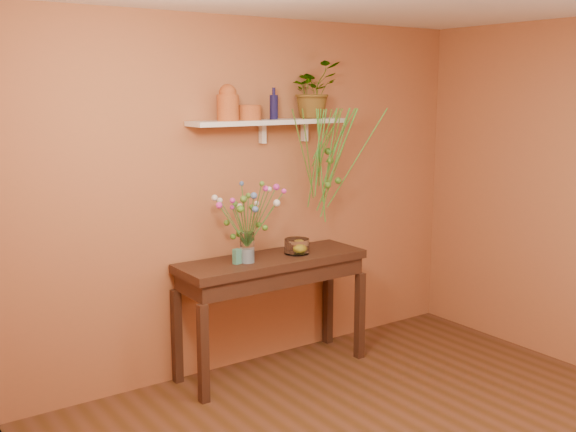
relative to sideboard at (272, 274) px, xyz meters
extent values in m
cube|color=#AC643C|center=(0.02, 0.26, 0.58)|extent=(4.00, 0.04, 2.70)
cube|color=#AC643C|center=(-1.98, -1.74, 0.58)|extent=(0.04, 4.00, 2.70)
cube|color=#3D2216|center=(0.00, 0.00, 0.10)|extent=(1.49, 0.48, 0.06)
cube|color=#3D2216|center=(0.00, 0.00, 0.00)|extent=(1.43, 0.44, 0.13)
cube|color=#3D2216|center=(-0.71, -0.21, -0.42)|extent=(0.06, 0.06, 0.71)
cube|color=#3D2216|center=(0.71, -0.21, -0.42)|extent=(0.06, 0.06, 0.71)
cube|color=#3D2216|center=(-0.71, 0.21, -0.42)|extent=(0.06, 0.06, 0.71)
cube|color=#3D2216|center=(0.71, 0.21, -0.42)|extent=(0.06, 0.06, 0.71)
cube|color=white|center=(0.07, 0.13, 1.15)|extent=(1.30, 0.24, 0.04)
cube|color=white|center=(0.07, 0.22, 1.05)|extent=(0.04, 0.05, 0.15)
cube|color=white|center=(0.47, 0.22, 1.05)|extent=(0.04, 0.05, 0.15)
cylinder|color=#B75820|center=(-0.30, 0.11, 1.26)|extent=(0.20, 0.20, 0.19)
sphere|color=#B75820|center=(-0.30, 0.11, 1.36)|extent=(0.13, 0.13, 0.13)
cylinder|color=#B75820|center=(-0.11, 0.14, 1.22)|extent=(0.19, 0.19, 0.11)
cylinder|color=#14133E|center=(0.10, 0.12, 1.26)|extent=(0.08, 0.08, 0.18)
cylinder|color=#14133E|center=(0.10, 0.12, 1.38)|extent=(0.03, 0.03, 0.06)
imported|color=#437822|center=(0.49, 0.15, 1.38)|extent=(0.43, 0.38, 0.44)
cylinder|color=#437822|center=(0.32, 0.04, 0.91)|extent=(0.28, 0.10, 0.68)
cylinder|color=green|center=(0.67, 0.01, 1.03)|extent=(0.16, 0.18, 0.44)
cylinder|color=green|center=(0.42, -0.02, 0.90)|extent=(0.06, 0.15, 0.69)
cylinder|color=#437822|center=(0.51, -0.08, 0.88)|extent=(0.16, 0.40, 0.74)
cylinder|color=green|center=(0.62, 0.02, 0.81)|extent=(0.21, 0.12, 0.87)
cylinder|color=green|center=(0.43, -0.01, 0.93)|extent=(0.22, 0.27, 0.63)
cylinder|color=#437822|center=(0.44, -0.08, 0.98)|extent=(0.09, 0.27, 0.54)
cylinder|color=green|center=(0.63, -0.01, 1.01)|extent=(0.13, 0.14, 0.47)
cylinder|color=green|center=(0.75, -0.09, 0.85)|extent=(0.32, 0.36, 0.81)
cylinder|color=#437822|center=(0.55, 0.00, 1.04)|extent=(0.17, 0.05, 0.42)
cylinder|color=green|center=(0.53, 0.04, 1.05)|extent=(0.18, 0.09, 0.40)
cylinder|color=green|center=(0.58, -0.05, 0.84)|extent=(0.19, 0.28, 0.82)
cylinder|color=#437822|center=(0.50, -0.02, 1.02)|extent=(0.11, 0.26, 0.46)
cylinder|color=green|center=(0.61, 0.00, 0.93)|extent=(0.20, 0.10, 0.63)
cylinder|color=green|center=(0.47, 0.01, 0.92)|extent=(0.01, 0.15, 0.64)
cylinder|color=#437822|center=(0.37, 0.05, 0.89)|extent=(0.16, 0.06, 0.71)
cylinder|color=green|center=(0.55, 0.00, 0.87)|extent=(0.04, 0.14, 0.75)
cylinder|color=green|center=(0.37, -0.06, 0.85)|extent=(0.17, 0.41, 0.80)
cylinder|color=#437822|center=(0.64, -0.02, 0.88)|extent=(0.25, 0.10, 0.74)
cylinder|color=green|center=(0.48, 0.02, 0.79)|extent=(0.16, 0.08, 0.91)
sphere|color=#437822|center=(0.51, -0.03, 0.65)|extent=(0.05, 0.05, 0.05)
sphere|color=#437822|center=(0.55, 0.03, 0.91)|extent=(0.05, 0.05, 0.05)
sphere|color=#437822|center=(0.63, -0.01, 0.67)|extent=(0.05, 0.05, 0.05)
sphere|color=#437822|center=(0.54, -0.02, 0.84)|extent=(0.05, 0.05, 0.05)
cylinder|color=white|center=(-0.24, -0.04, 0.24)|extent=(0.11, 0.11, 0.22)
cylinder|color=silver|center=(-0.24, -0.04, 0.19)|extent=(0.10, 0.10, 0.11)
cylinder|color=#386B28|center=(-0.26, -0.11, 0.46)|extent=(0.04, 0.16, 0.40)
sphere|color=#4969A5|center=(-0.28, -0.19, 0.65)|extent=(0.05, 0.05, 0.05)
cylinder|color=#386B28|center=(-0.22, -0.10, 0.49)|extent=(0.05, 0.14, 0.47)
sphere|color=#568731|center=(-0.19, -0.17, 0.73)|extent=(0.04, 0.04, 0.04)
cylinder|color=#386B28|center=(-0.19, -0.08, 0.47)|extent=(0.11, 0.11, 0.43)
sphere|color=#CF34B6|center=(-0.14, -0.13, 0.69)|extent=(0.04, 0.04, 0.04)
cylinder|color=#386B28|center=(-0.15, -0.10, 0.42)|extent=(0.18, 0.14, 0.33)
sphere|color=silver|center=(-0.07, -0.16, 0.58)|extent=(0.05, 0.05, 0.05)
cylinder|color=#386B28|center=(-0.11, -0.09, 0.46)|extent=(0.26, 0.11, 0.40)
sphere|color=#CF34B6|center=(0.02, -0.14, 0.65)|extent=(0.04, 0.04, 0.04)
cylinder|color=#386B28|center=(-0.14, -0.03, 0.46)|extent=(0.21, 0.01, 0.41)
sphere|color=silver|center=(-0.04, -0.03, 0.66)|extent=(0.04, 0.04, 0.04)
cylinder|color=#386B28|center=(-0.10, -0.02, 0.46)|extent=(0.29, 0.05, 0.41)
sphere|color=#CF34B6|center=(0.04, 0.00, 0.67)|extent=(0.05, 0.05, 0.05)
cylinder|color=#386B28|center=(-0.16, 0.03, 0.40)|extent=(0.17, 0.14, 0.29)
sphere|color=silver|center=(-0.08, 0.09, 0.54)|extent=(0.04, 0.04, 0.04)
cylinder|color=#386B28|center=(-0.20, 0.00, 0.39)|extent=(0.10, 0.09, 0.27)
sphere|color=#437822|center=(-0.15, 0.04, 0.53)|extent=(0.05, 0.05, 0.05)
cylinder|color=#386B28|center=(-0.21, 0.00, 0.44)|extent=(0.07, 0.09, 0.36)
sphere|color=#568731|center=(-0.18, 0.04, 0.62)|extent=(0.04, 0.04, 0.04)
cylinder|color=#386B28|center=(-0.23, 0.03, 0.48)|extent=(0.04, 0.13, 0.45)
sphere|color=#4969A5|center=(-0.21, 0.09, 0.70)|extent=(0.04, 0.04, 0.04)
cylinder|color=#386B28|center=(-0.23, 0.06, 0.40)|extent=(0.02, 0.19, 0.29)
sphere|color=#568731|center=(-0.23, 0.15, 0.54)|extent=(0.04, 0.04, 0.04)
cylinder|color=#386B28|center=(-0.27, 0.03, 0.39)|extent=(0.05, 0.14, 0.28)
sphere|color=#CF34B6|center=(-0.29, 0.09, 0.53)|extent=(0.03, 0.03, 0.03)
cylinder|color=#386B28|center=(-0.31, 0.05, 0.42)|extent=(0.13, 0.17, 0.34)
sphere|color=silver|center=(-0.37, 0.13, 0.59)|extent=(0.04, 0.04, 0.04)
cylinder|color=#386B28|center=(-0.28, -0.01, 0.43)|extent=(0.09, 0.07, 0.34)
sphere|color=#CF34B6|center=(-0.33, 0.02, 0.60)|extent=(0.04, 0.04, 0.04)
cylinder|color=#386B28|center=(-0.35, 0.01, 0.44)|extent=(0.22, 0.10, 0.37)
sphere|color=silver|center=(-0.46, 0.06, 0.62)|extent=(0.05, 0.05, 0.05)
cylinder|color=#386B28|center=(-0.35, -0.02, 0.42)|extent=(0.21, 0.04, 0.32)
sphere|color=#CF34B6|center=(-0.45, 0.00, 0.58)|extent=(0.05, 0.05, 0.05)
cylinder|color=#386B28|center=(-0.27, -0.04, 0.41)|extent=(0.07, 0.02, 0.31)
sphere|color=silver|center=(-0.31, -0.05, 0.56)|extent=(0.04, 0.04, 0.04)
cylinder|color=#386B28|center=(-0.31, -0.10, 0.41)|extent=(0.13, 0.13, 0.31)
sphere|color=#437822|center=(-0.37, -0.16, 0.56)|extent=(0.05, 0.05, 0.05)
cylinder|color=#386B28|center=(-0.28, -0.07, 0.44)|extent=(0.08, 0.08, 0.37)
sphere|color=#568731|center=(-0.31, -0.11, 0.62)|extent=(0.05, 0.05, 0.05)
cylinder|color=#386B28|center=(-0.26, -0.12, 0.41)|extent=(0.04, 0.17, 0.30)
sphere|color=#4969A5|center=(-0.27, -0.20, 0.56)|extent=(0.05, 0.05, 0.05)
sphere|color=#437822|center=(-0.25, 0.06, 0.34)|extent=(0.04, 0.04, 0.04)
sphere|color=#437822|center=(-0.14, -0.12, 0.39)|extent=(0.04, 0.04, 0.04)
sphere|color=#437822|center=(-0.33, 0.02, 0.33)|extent=(0.04, 0.04, 0.04)
sphere|color=#437822|center=(-0.25, 0.07, 0.33)|extent=(0.04, 0.04, 0.04)
sphere|color=#437822|center=(-0.36, 0.06, 0.43)|extent=(0.04, 0.04, 0.04)
sphere|color=#437822|center=(-0.14, -0.04, 0.40)|extent=(0.04, 0.04, 0.04)
cylinder|color=white|center=(0.22, -0.02, 0.19)|extent=(0.19, 0.19, 0.12)
cylinder|color=white|center=(0.22, -0.02, 0.14)|extent=(0.19, 0.19, 0.01)
sphere|color=yellow|center=(0.24, -0.02, 0.17)|extent=(0.07, 0.07, 0.07)
cube|color=#35627D|center=(-0.33, -0.03, 0.19)|extent=(0.06, 0.05, 0.11)
camera|label=1|loc=(-2.79, -4.22, 1.39)|focal=42.59mm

